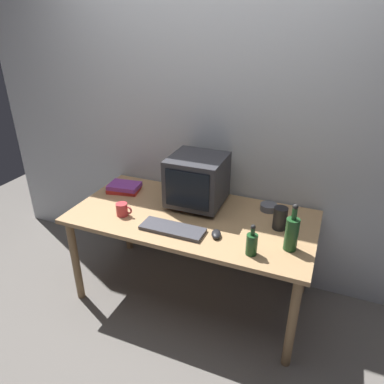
# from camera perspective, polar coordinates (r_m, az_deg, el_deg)

# --- Properties ---
(ground_plane) EXTENTS (6.00, 6.00, 0.00)m
(ground_plane) POSITION_cam_1_polar(r_m,az_deg,el_deg) (2.91, 0.00, -15.80)
(ground_plane) COLOR slate
(back_wall) EXTENTS (4.00, 0.08, 2.50)m
(back_wall) POSITION_cam_1_polar(r_m,az_deg,el_deg) (2.70, 3.92, 11.16)
(back_wall) COLOR silver
(back_wall) RESTS_ON ground
(desk) EXTENTS (1.67, 0.83, 0.70)m
(desk) POSITION_cam_1_polar(r_m,az_deg,el_deg) (2.53, 0.00, -5.17)
(desk) COLOR tan
(desk) RESTS_ON ground
(crt_monitor) EXTENTS (0.39, 0.39, 0.37)m
(crt_monitor) POSITION_cam_1_polar(r_m,az_deg,el_deg) (2.55, 0.84, 1.87)
(crt_monitor) COLOR #333338
(crt_monitor) RESTS_ON desk
(keyboard) EXTENTS (0.42, 0.15, 0.02)m
(keyboard) POSITION_cam_1_polar(r_m,az_deg,el_deg) (2.32, -3.11, -5.87)
(keyboard) COLOR #3F3F47
(keyboard) RESTS_ON desk
(computer_mouse) EXTENTS (0.09, 0.11, 0.04)m
(computer_mouse) POSITION_cam_1_polar(r_m,az_deg,el_deg) (2.26, 3.86, -6.67)
(computer_mouse) COLOR black
(computer_mouse) RESTS_ON desk
(bottle_tall) EXTENTS (0.08, 0.08, 0.30)m
(bottle_tall) POSITION_cam_1_polar(r_m,az_deg,el_deg) (2.17, 15.55, -6.25)
(bottle_tall) COLOR #1E4C23
(bottle_tall) RESTS_ON desk
(bottle_short) EXTENTS (0.07, 0.07, 0.20)m
(bottle_short) POSITION_cam_1_polar(r_m,az_deg,el_deg) (2.10, 9.46, -8.04)
(bottle_short) COLOR #1E4C23
(bottle_short) RESTS_ON desk
(book_stack) EXTENTS (0.27, 0.21, 0.06)m
(book_stack) POSITION_cam_1_polar(r_m,az_deg,el_deg) (2.87, -10.71, 0.71)
(book_stack) COLOR red
(book_stack) RESTS_ON desk
(mug) EXTENTS (0.12, 0.08, 0.09)m
(mug) POSITION_cam_1_polar(r_m,az_deg,el_deg) (2.52, -11.00, -2.73)
(mug) COLOR #CC383D
(mug) RESTS_ON desk
(cd_spindle) EXTENTS (0.12, 0.12, 0.04)m
(cd_spindle) POSITION_cam_1_polar(r_m,az_deg,el_deg) (2.61, 12.08, -2.36)
(cd_spindle) COLOR #595B66
(cd_spindle) RESTS_ON desk
(metal_canister) EXTENTS (0.09, 0.09, 0.15)m
(metal_canister) POSITION_cam_1_polar(r_m,az_deg,el_deg) (2.38, 13.80, -4.05)
(metal_canister) COLOR black
(metal_canister) RESTS_ON desk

